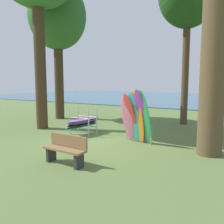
# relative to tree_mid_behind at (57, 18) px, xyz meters

# --- Properties ---
(ground_plane) EXTENTS (80.00, 80.00, 0.00)m
(ground_plane) POSITION_rel_tree_mid_behind_xyz_m (5.73, -4.05, -6.48)
(ground_plane) COLOR #566B38
(lake_water) EXTENTS (80.00, 36.00, 0.10)m
(lake_water) POSITION_rel_tree_mid_behind_xyz_m (5.73, 27.35, -6.43)
(lake_water) COLOR #38607A
(lake_water) RESTS_ON ground
(tree_mid_behind) EXTENTS (3.67, 3.67, 8.71)m
(tree_mid_behind) POSITION_rel_tree_mid_behind_xyz_m (0.00, 0.00, 0.00)
(tree_mid_behind) COLOR #42301E
(tree_mid_behind) RESTS_ON ground
(leaning_board_pile) EXTENTS (1.42, 0.87, 2.15)m
(leaning_board_pile) POSITION_rel_tree_mid_behind_xyz_m (7.26, -3.26, -5.47)
(leaning_board_pile) COLOR pink
(leaning_board_pile) RESTS_ON ground
(board_storage_rack) EXTENTS (1.15, 2.13, 1.25)m
(board_storage_rack) POSITION_rel_tree_mid_behind_xyz_m (4.46, -3.06, -5.93)
(board_storage_rack) COLOR #9EA0A5
(board_storage_rack) RESTS_ON ground
(park_bench) EXTENTS (1.41, 0.45, 0.85)m
(park_bench) POSITION_rel_tree_mid_behind_xyz_m (6.60, -6.51, -6.03)
(park_bench) COLOR #2D2D33
(park_bench) RESTS_ON ground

